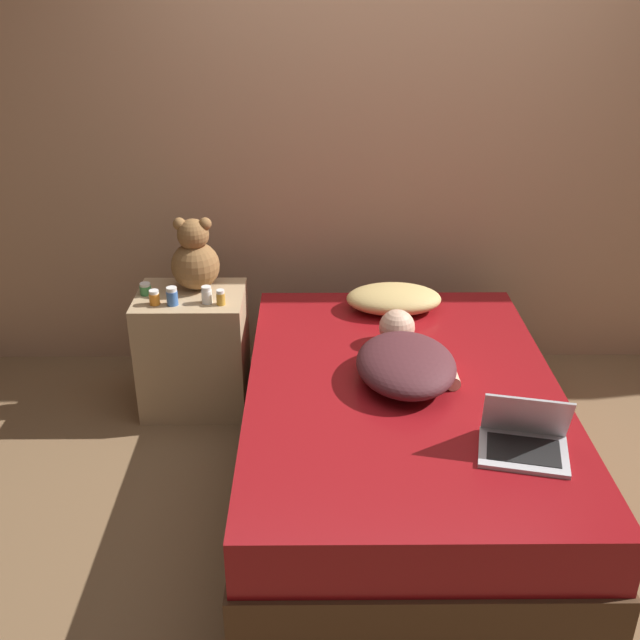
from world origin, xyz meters
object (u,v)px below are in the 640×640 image
pillow (394,299)px  bottle_blue (172,296)px  teddy_bear (195,258)px  bottle_orange (154,298)px  bottle_amber (221,297)px  bottle_green (145,289)px  laptop (524,438)px  bottle_white (207,295)px  person_lying (406,360)px

pillow → bottle_blue: 1.07m
teddy_bear → bottle_orange: teddy_bear is taller
pillow → teddy_bear: size_ratio=1.28×
bottle_amber → bottle_green: bearing=162.3°
bottle_green → bottle_orange: (0.07, -0.12, 0.01)m
pillow → laptop: (0.35, -1.17, -0.01)m
bottle_blue → bottle_orange: bearing=176.7°
bottle_orange → bottle_blue: (0.09, -0.00, 0.01)m
teddy_bear → bottle_green: 0.28m
bottle_amber → bottle_orange: 0.31m
bottle_amber → bottle_orange: bottle_amber is taller
laptop → bottle_amber: size_ratio=4.68×
laptop → bottle_orange: size_ratio=4.89×
teddy_bear → bottle_amber: bearing=-54.5°
bottle_orange → bottle_white: bearing=3.5°
bottle_white → bottle_orange: bottle_white is taller
bottle_blue → bottle_green: bearing=141.2°
person_lying → teddy_bear: (-0.96, 0.71, 0.18)m
pillow → bottle_orange: 1.16m
bottle_amber → bottle_orange: bearing=179.2°
bottle_white → bottle_green: 0.33m
pillow → teddy_bear: (-0.98, 0.06, 0.19)m
bottle_green → bottle_orange: size_ratio=0.81×
bottle_green → pillow: bearing=0.6°
person_lying → laptop: (0.36, -0.53, -0.03)m
bottle_orange → teddy_bear: bearing=48.2°
bottle_amber → bottle_green: 0.40m
pillow → laptop: 1.22m
laptop → bottle_white: (-1.25, 1.06, 0.08)m
laptop → teddy_bear: size_ratio=0.97×
pillow → bottle_green: (-1.21, -0.01, 0.06)m
person_lying → bottle_green: size_ratio=11.53×
person_lying → laptop: bearing=-56.1°
pillow → person_lying: (-0.01, -0.64, 0.02)m
bottle_white → bottle_green: (-0.31, 0.10, -0.01)m
person_lying → bottle_orange: size_ratio=9.33×
teddy_bear → bottle_blue: bearing=-113.8°
laptop → bottle_orange: bearing=158.0°
person_lying → bottle_white: size_ratio=7.97×
pillow → bottle_white: bottle_white is taller
laptop → bottle_blue: size_ratio=3.95×
bottle_green → person_lying: bearing=-27.7°
bottle_white → bottle_orange: 0.25m
bottle_amber → bottle_white: (-0.07, 0.02, 0.00)m
laptop → bottle_green: 1.95m
bottle_white → bottle_blue: bottle_blue is taller
person_lying → laptop: laptop is taller
bottle_amber → bottle_white: 0.07m
teddy_bear → bottle_white: bearing=-67.7°
bottle_white → bottle_green: size_ratio=1.45×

